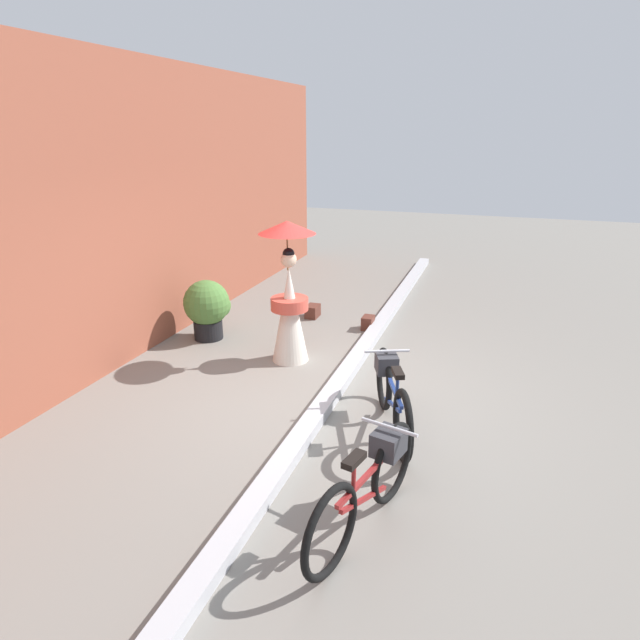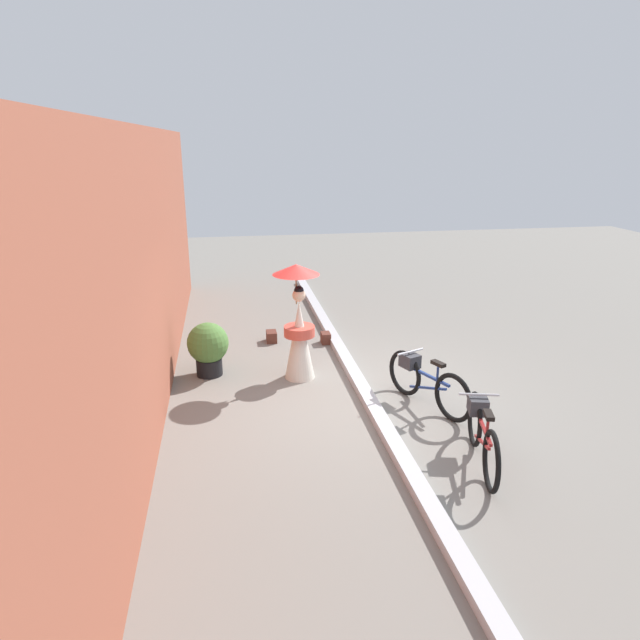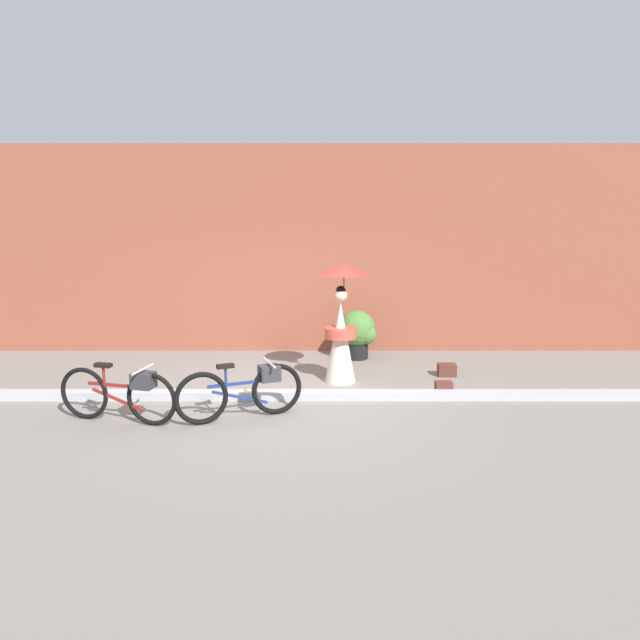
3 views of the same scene
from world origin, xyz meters
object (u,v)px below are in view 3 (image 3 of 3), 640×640
at_px(person_with_parasol, 342,326).
at_px(backpack_on_pavement, 445,388).
at_px(potted_plant_by_door, 359,332).
at_px(backpack_spare, 448,370).
at_px(bicycle_far_side, 245,390).
at_px(bicycle_near_officer, 122,393).

relative_size(person_with_parasol, backpack_on_pavement, 7.59).
height_order(potted_plant_by_door, backpack_on_pavement, potted_plant_by_door).
height_order(backpack_on_pavement, backpack_spare, backpack_on_pavement).
xyz_separation_m(bicycle_far_side, backpack_on_pavement, (2.78, 0.93, -0.28)).
xyz_separation_m(person_with_parasol, backpack_on_pavement, (1.48, -0.70, -0.79)).
bearing_deg(bicycle_near_officer, person_with_parasol, 32.08).
distance_m(person_with_parasol, backpack_on_pavement, 1.82).
xyz_separation_m(bicycle_near_officer, potted_plant_by_door, (3.20, 3.20, 0.09)).
relative_size(bicycle_near_officer, backpack_on_pavement, 6.62).
bearing_deg(backpack_spare, backpack_on_pavement, -104.58).
bearing_deg(person_with_parasol, backpack_on_pavement, -25.49).
relative_size(bicycle_far_side, backpack_spare, 5.48).
relative_size(bicycle_far_side, backpack_on_pavement, 6.49).
bearing_deg(bicycle_far_side, backpack_on_pavement, 18.59).
height_order(bicycle_near_officer, backpack_on_pavement, bicycle_near_officer).
bearing_deg(backpack_spare, bicycle_far_side, -147.55).
bearing_deg(backpack_spare, potted_plant_by_door, 140.79).
height_order(bicycle_far_side, backpack_spare, bicycle_far_side).
height_order(person_with_parasol, potted_plant_by_door, person_with_parasol).
bearing_deg(backpack_on_pavement, bicycle_near_officer, -166.00).
height_order(bicycle_far_side, potted_plant_by_door, potted_plant_by_door).
distance_m(person_with_parasol, potted_plant_by_door, 1.52).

